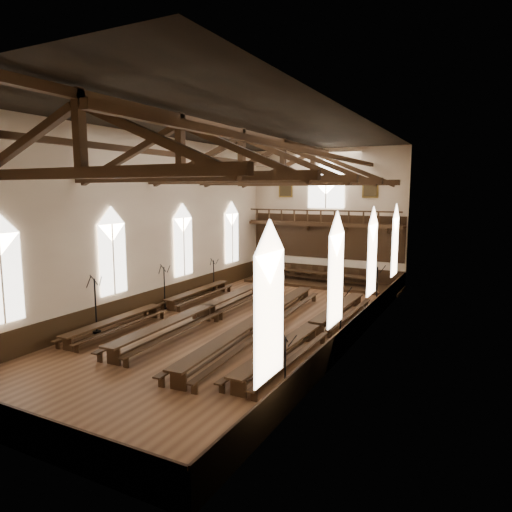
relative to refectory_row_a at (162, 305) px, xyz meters
The scene contains 21 objects.
ground 4.99m from the refectory_row_a, ahead, with size 26.00×26.00×0.00m, color brown.
room_walls 7.75m from the refectory_row_a, ahead, with size 26.00×26.00×26.00m.
wainscot_band 4.96m from the refectory_row_a, ahead, with size 12.00×26.00×1.20m.
side_windows 5.93m from the refectory_row_a, ahead, with size 11.85×19.80×4.50m.
end_window 15.70m from the refectory_row_a, 69.59° to the left, with size 2.80×0.12×3.80m.
minstrels_gallery 14.38m from the refectory_row_a, 69.25° to the left, with size 11.80×1.24×3.70m.
portraits 15.65m from the refectory_row_a, 69.59° to the left, with size 7.75×0.09×1.45m.
roof_trusses 9.17m from the refectory_row_a, ahead, with size 11.70×25.70×2.80m.
refectory_row_a is the anchor object (origin of this frame).
refectory_row_b 2.87m from the refectory_row_a, ahead, with size 1.94×15.08×0.82m.
refectory_row_c 6.37m from the refectory_row_a, ahead, with size 2.17×15.06×0.81m.
refectory_row_d 9.10m from the refectory_row_a, ahead, with size 1.66×14.49×0.76m.
dais 12.95m from the refectory_row_a, 65.75° to the left, with size 11.40×3.17×0.21m, color black.
high_table 12.95m from the refectory_row_a, 65.75° to the left, with size 7.73×1.61×0.72m.
high_chairs 13.63m from the refectory_row_a, 67.04° to the left, with size 6.73×0.43×0.95m.
candelabrum_left_near 4.27m from the refectory_row_a, 98.15° to the right, with size 0.86×0.82×2.85m.
candelabrum_left_mid 1.21m from the refectory_row_a, 120.96° to the left, with size 0.78×0.77×2.63m.
candelabrum_left_far 6.33m from the refectory_row_a, 95.46° to the left, with size 0.69×0.67×2.30m.
candelabrum_right_near 12.44m from the refectory_row_a, 32.46° to the right, with size 0.63×0.72×2.33m.
candelabrum_right_mid 10.52m from the refectory_row_a, ahead, with size 0.78×0.84×2.75m.
candelabrum_right_far 12.29m from the refectory_row_a, 31.30° to the left, with size 0.76×0.82×2.70m.
Camera 1 is at (11.24, -20.07, 6.84)m, focal length 32.00 mm.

